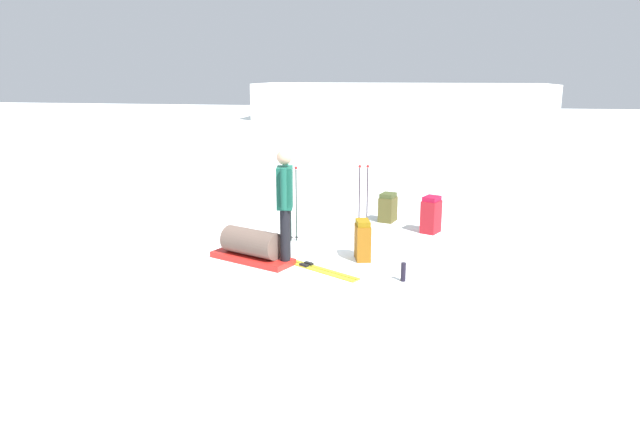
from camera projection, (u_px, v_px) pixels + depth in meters
ground_plane at (320, 255)px, 8.98m from camera, size 80.00×80.00×0.00m
distant_snow_ridge at (401, 102)px, 34.58m from camera, size 17.20×5.21×2.11m
skier_standing at (285, 201)px, 8.33m from camera, size 0.28×0.56×1.70m
ski_pair_near at (306, 266)px, 8.44m from camera, size 1.69×1.09×0.05m
backpack_large_dark at (388, 208)px, 10.94m from camera, size 0.35×0.41×0.54m
backpack_bright at (431, 215)px, 10.16m from camera, size 0.38×0.42×0.65m
backpack_small_spare at (363, 240)px, 8.69m from camera, size 0.29×0.39×0.62m
ski_poles_planted_near at (363, 198)px, 9.70m from camera, size 0.20×0.11×1.27m
ski_poles_planted_far at (293, 200)px, 9.57m from camera, size 0.16×0.10×1.26m
gear_sled at (252, 246)px, 8.64m from camera, size 1.38×0.91×0.49m
thermos_bottle at (403, 272)px, 7.82m from camera, size 0.07×0.07×0.26m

